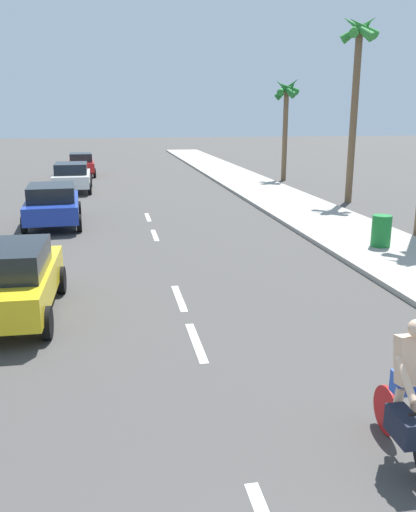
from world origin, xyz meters
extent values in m
plane|color=#423F3D|center=(0.00, 20.00, 0.00)|extent=(160.00, 160.00, 0.00)
cube|color=#9E998E|center=(6.86, 22.00, 0.07)|extent=(3.60, 80.00, 0.14)
cube|color=white|center=(0.00, 8.16, 0.00)|extent=(0.16, 1.80, 0.01)
cube|color=white|center=(0.00, 10.67, 0.00)|extent=(0.16, 1.80, 0.01)
cube|color=white|center=(0.00, 17.42, 0.00)|extent=(0.16, 1.80, 0.01)
cube|color=white|center=(0.00, 20.88, 0.00)|extent=(0.16, 1.80, 0.01)
cylinder|color=red|center=(2.03, 4.83, 0.33)|extent=(0.07, 0.66, 0.66)
cube|color=black|center=(2.02, 4.31, 0.51)|extent=(0.06, 0.95, 0.04)
cylinder|color=black|center=(2.02, 4.52, 0.75)|extent=(0.03, 0.03, 0.48)
cube|color=beige|center=(2.02, 4.39, 1.28)|extent=(0.35, 0.33, 0.63)
cube|color=#2D51B7|center=(2.02, 4.44, 0.95)|extent=(0.33, 0.23, 0.28)
cube|color=black|center=(1.79, 4.03, 0.63)|extent=(0.26, 0.53, 0.32)
cylinder|color=beige|center=(2.14, 4.38, 0.63)|extent=(0.12, 0.32, 0.62)
cylinder|color=beige|center=(1.90, 4.39, 0.63)|extent=(0.12, 0.20, 0.63)
cylinder|color=beige|center=(1.81, 4.13, 1.18)|extent=(0.10, 0.49, 0.41)
cube|color=gold|center=(-3.58, 10.22, 0.69)|extent=(1.75, 4.04, 0.64)
cube|color=black|center=(-3.58, 10.02, 1.29)|extent=(1.52, 2.11, 0.56)
cylinder|color=black|center=(-2.71, 11.57, 0.32)|extent=(0.19, 0.64, 0.64)
cylinder|color=black|center=(-2.76, 8.84, 0.32)|extent=(0.19, 0.64, 0.64)
cube|color=#1E389E|center=(-3.69, 20.00, 0.69)|extent=(2.16, 4.65, 0.64)
cube|color=black|center=(-3.68, 19.78, 1.29)|extent=(1.81, 2.46, 0.56)
cylinder|color=black|center=(-4.73, 21.50, 0.32)|extent=(0.21, 0.65, 0.64)
cylinder|color=black|center=(-2.82, 21.60, 0.32)|extent=(0.21, 0.65, 0.64)
cylinder|color=black|center=(-4.56, 18.41, 0.32)|extent=(0.21, 0.65, 0.64)
cylinder|color=black|center=(-2.65, 18.51, 0.32)|extent=(0.21, 0.65, 0.64)
cube|color=white|center=(-3.56, 29.43, 0.69)|extent=(2.01, 4.61, 0.64)
cube|color=black|center=(-3.56, 29.21, 1.29)|extent=(1.74, 2.41, 0.56)
cylinder|color=black|center=(-4.55, 30.97, 0.32)|extent=(0.19, 0.64, 0.64)
cylinder|color=black|center=(-2.63, 31.01, 0.32)|extent=(0.19, 0.64, 0.64)
cylinder|color=black|center=(-4.49, 27.86, 0.32)|extent=(0.19, 0.64, 0.64)
cylinder|color=black|center=(-2.57, 27.90, 0.32)|extent=(0.19, 0.64, 0.64)
cube|color=red|center=(-3.42, 37.11, 0.69)|extent=(1.89, 4.06, 0.64)
cube|color=black|center=(-3.41, 36.91, 1.29)|extent=(1.58, 2.15, 0.56)
cylinder|color=black|center=(-4.33, 38.41, 0.32)|extent=(0.22, 0.65, 0.64)
cylinder|color=black|center=(-2.66, 38.51, 0.32)|extent=(0.22, 0.65, 0.64)
cylinder|color=black|center=(-4.18, 35.72, 0.32)|extent=(0.22, 0.65, 0.64)
cylinder|color=black|center=(-2.51, 35.81, 0.32)|extent=(0.22, 0.65, 0.64)
cylinder|color=brown|center=(9.88, 23.05, 4.03)|extent=(0.33, 0.33, 8.05)
cone|color=#2D8433|center=(10.13, 23.05, 7.90)|extent=(0.47, 1.40, 0.89)
cone|color=#2D8433|center=(9.96, 23.29, 7.90)|extent=(1.71, 0.94, 1.37)
cone|color=#2D8433|center=(9.69, 23.21, 7.90)|extent=(1.11, 1.40, 1.14)
cone|color=#2D8433|center=(9.69, 22.89, 7.90)|extent=(1.34, 1.64, 1.52)
cone|color=#2D8433|center=(9.91, 22.81, 7.90)|extent=(1.62, 0.64, 1.04)
cylinder|color=brown|center=(9.54, 32.01, 2.93)|extent=(0.32, 0.32, 5.86)
cone|color=#1E6B28|center=(9.79, 32.02, 5.71)|extent=(0.49, 1.67, 0.92)
cone|color=#1E6B28|center=(9.66, 32.23, 5.71)|extent=(1.58, 1.10, 1.55)
cone|color=#1E6B28|center=(9.36, 32.18, 5.71)|extent=(1.24, 1.40, 1.15)
cone|color=#1E6B28|center=(9.37, 31.83, 5.71)|extent=(1.34, 1.38, 1.42)
cone|color=#1E6B28|center=(9.61, 31.76, 5.71)|extent=(1.48, 0.85, 0.91)
cylinder|color=#19722D|center=(6.78, 13.97, 0.63)|extent=(0.60, 0.60, 0.98)
camera|label=1|loc=(-1.43, -0.91, 4.13)|focal=37.16mm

